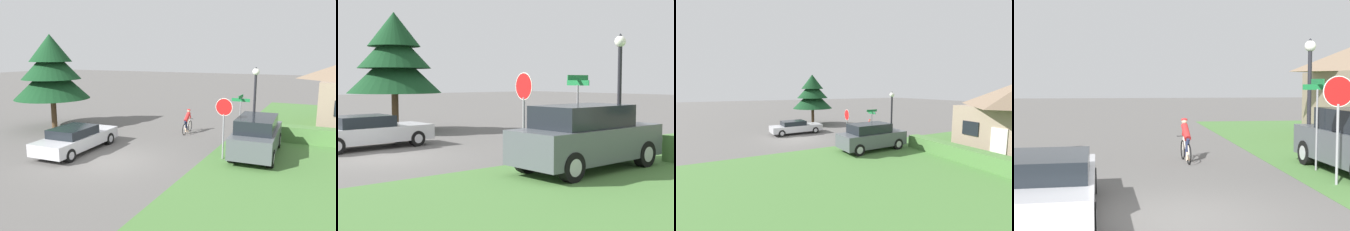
{
  "view_description": "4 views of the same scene",
  "coord_description": "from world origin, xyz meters",
  "views": [
    {
      "loc": [
        8.47,
        -11.51,
        4.68
      ],
      "look_at": [
        0.88,
        4.14,
        1.44
      ],
      "focal_mm": 35.0,
      "sensor_mm": 36.0,
      "label": 1
    },
    {
      "loc": [
        14.63,
        -6.26,
        2.55
      ],
      "look_at": [
        0.32,
        5.09,
        1.19
      ],
      "focal_mm": 50.0,
      "sensor_mm": 36.0,
      "label": 2
    },
    {
      "loc": [
        18.53,
        -4.95,
        4.22
      ],
      "look_at": [
        -0.48,
        4.75,
        1.71
      ],
      "focal_mm": 24.0,
      "sensor_mm": 36.0,
      "label": 3
    },
    {
      "loc": [
        -0.84,
        -8.77,
        2.62
      ],
      "look_at": [
        0.87,
        5.69,
        1.59
      ],
      "focal_mm": 50.0,
      "sensor_mm": 36.0,
      "label": 4
    }
  ],
  "objects": [
    {
      "name": "street_lamp",
      "position": [
        5.11,
        5.96,
        2.76
      ],
      "size": [
        0.37,
        0.37,
        4.06
      ],
      "color": "black",
      "rests_on": "ground"
    },
    {
      "name": "conifer_tall_near",
      "position": [
        -7.19,
        3.93,
        3.65
      ],
      "size": [
        4.65,
        4.65,
        5.95
      ],
      "color": "#4C3823",
      "rests_on": "ground"
    },
    {
      "name": "stop_sign",
      "position": [
        4.46,
        2.46,
        2.0
      ],
      "size": [
        0.79,
        0.08,
        2.79
      ],
      "rotation": [
        0.0,
        0.0,
        3.06
      ],
      "color": "gray",
      "rests_on": "ground"
    },
    {
      "name": "cyclist",
      "position": [
        1.08,
        6.4,
        0.7
      ],
      "size": [
        0.44,
        1.75,
        1.45
      ],
      "rotation": [
        0.0,
        0.0,
        1.63
      ],
      "color": "black",
      "rests_on": "ground"
    },
    {
      "name": "ground_plane",
      "position": [
        0.0,
        0.0,
        0.0
      ],
      "size": [
        140.0,
        140.0,
        0.0
      ],
      "primitive_type": "plane",
      "color": "#5B5956"
    },
    {
      "name": "sedan_left_lane",
      "position": [
        -2.38,
        0.54,
        0.62
      ],
      "size": [
        2.07,
        4.83,
        1.24
      ],
      "rotation": [
        0.0,
        0.0,
        1.63
      ],
      "color": "#BCBCC1",
      "rests_on": "ground"
    },
    {
      "name": "street_name_sign",
      "position": [
        4.73,
        4.41,
        1.88
      ],
      "size": [
        0.9,
        0.9,
        2.72
      ],
      "color": "gray",
      "rests_on": "ground"
    },
    {
      "name": "parked_suv_right",
      "position": [
        5.71,
        3.74,
        0.93
      ],
      "size": [
        2.1,
        4.89,
        1.87
      ],
      "rotation": [
        0.0,
        0.0,
        1.62
      ],
      "color": "#4C5156",
      "rests_on": "ground"
    }
  ]
}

